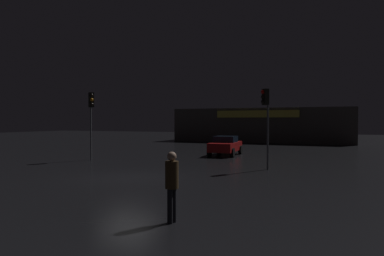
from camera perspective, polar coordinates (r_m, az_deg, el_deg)
name	(u,v)px	position (r m, az deg, el deg)	size (l,w,h in m)	color
ground_plane	(128,178)	(16.64, -10.05, -7.79)	(120.00, 120.00, 0.00)	black
store_building	(263,125)	(45.22, 11.12, 0.45)	(21.26, 6.38, 4.08)	#4C4742
traffic_signal_opposite	(91,108)	(24.35, -15.66, 3.09)	(0.43, 0.41, 4.42)	#595B60
traffic_signal_cross_left	(266,107)	(19.34, 11.59, 3.21)	(0.42, 0.42, 4.26)	#595B60
car_near	(225,145)	(26.99, 5.32, -2.76)	(2.15, 4.08, 1.44)	#A51414
pedestrian	(172,181)	(9.18, -3.21, -8.40)	(0.39, 0.39, 1.80)	black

